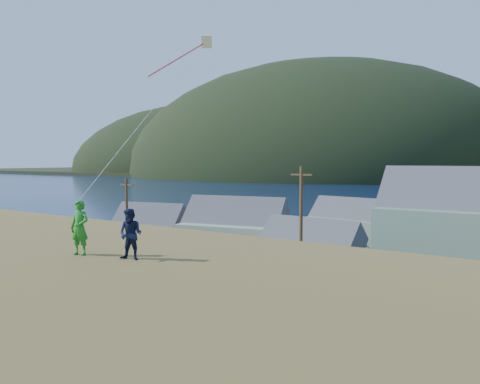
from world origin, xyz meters
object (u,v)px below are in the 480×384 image
shed_white (308,255)px  kite_flyer_navy (131,234)px  shed_teal (148,229)px  shed_palegreen_near (234,231)px  kite_flyer_green (80,228)px  wharf (402,228)px  shed_palegreen_far (351,223)px

shed_white → kite_flyer_navy: kite_flyer_navy is taller
shed_teal → kite_flyer_navy: 39.61m
shed_palegreen_near → kite_flyer_green: bearing=-74.9°
kite_flyer_navy → wharf: bearing=80.4°
wharf → shed_white: 33.99m
shed_palegreen_far → kite_flyer_green: (8.11, -44.74, 5.45)m
shed_teal → shed_palegreen_near: (10.51, 1.68, 0.48)m
wharf → kite_flyer_green: kite_flyer_green is taller
wharf → shed_teal: 36.20m
shed_teal → kite_flyer_navy: bearing=-58.5°
shed_palegreen_far → shed_teal: bearing=-129.0°
shed_palegreen_far → kite_flyer_navy: 45.75m
shed_teal → shed_white: shed_white is taller
shed_palegreen_far → shed_white: bearing=-70.8°
wharf → shed_teal: size_ratio=2.84×
shed_white → shed_palegreen_far: shed_palegreen_far is taller
shed_teal → shed_palegreen_near: bearing=-3.8°
wharf → shed_palegreen_far: bearing=-100.1°
kite_flyer_green → shed_palegreen_near: bearing=102.3°
shed_palegreen_far → kite_flyer_navy: size_ratio=7.19×
wharf → shed_white: (1.53, -33.89, 2.07)m
wharf → shed_palegreen_near: size_ratio=2.24×
wharf → kite_flyer_green: (5.66, -58.51, 7.59)m
shed_palegreen_near → kite_flyer_navy: bearing=-71.9°
shed_white → kite_flyer_green: bearing=-75.4°
shed_teal → kite_flyer_green: kite_flyer_green is taller
wharf → shed_white: size_ratio=3.01×
shed_teal → kite_flyer_green: size_ratio=5.44×
shed_palegreen_far → kite_flyer_green: kite_flyer_green is taller
shed_palegreen_near → kite_flyer_navy: size_ratio=7.75×
shed_teal → shed_white: 21.85m
kite_flyer_green → wharf: bearing=81.1°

